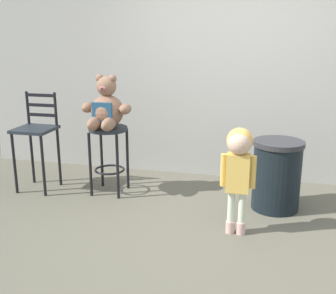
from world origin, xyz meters
The scene contains 7 objects.
ground_plane centered at (0.00, 0.00, 0.00)m, with size 24.00×24.00×0.00m, color #5C594A.
building_wall centered at (0.00, 1.80, 1.60)m, with size 6.62×0.30×3.20m, color #A4A29C.
bar_stool_with_teddy centered at (-1.27, 0.79, 0.55)m, with size 0.43×0.43×0.76m.
teddy_bear centered at (-1.27, 0.76, 0.97)m, with size 0.56×0.50×0.58m.
child_walking centered at (0.22, 0.11, 0.71)m, with size 0.31×0.25×0.98m.
trash_bin centered at (0.56, 0.77, 0.36)m, with size 0.51×0.51×0.72m.
bar_chair_empty centered at (-2.11, 0.70, 0.65)m, with size 0.42×0.42×1.11m.
Camera 1 is at (0.47, -3.41, 1.77)m, focal length 44.62 mm.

